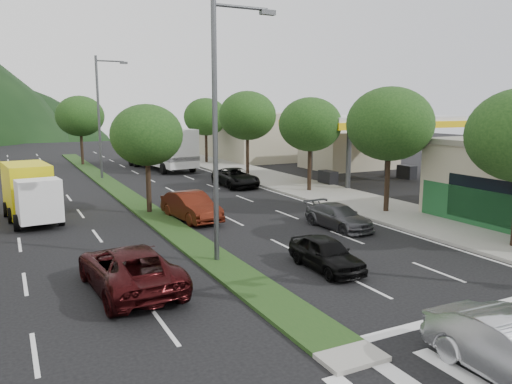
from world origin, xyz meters
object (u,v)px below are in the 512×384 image
tree_r_d (247,116)px  tree_med_near (147,135)px  tree_r_b (390,124)px  motorhome (161,147)px  tree_r_c (310,125)px  car_queue_b (338,217)px  suv_maroon (129,268)px  car_queue_c (191,206)px  streetlight_near (220,118)px  tree_med_far (80,116)px  streetlight_mid (101,111)px  car_queue_d (236,177)px  box_truck (30,194)px  car_queue_a (326,253)px  tree_r_e (206,117)px

tree_r_d → tree_med_near: size_ratio=1.19×
tree_r_b → motorhome: 26.35m
tree_r_c → car_queue_b: bearing=-115.0°
suv_maroon → car_queue_c: 10.26m
car_queue_b → streetlight_near: bearing=-165.5°
tree_r_b → car_queue_b: size_ratio=1.69×
suv_maroon → car_queue_c: car_queue_c is taller
tree_r_c → tree_med_far: tree_med_far is taller
tree_r_b → streetlight_mid: 24.09m
car_queue_d → tree_r_c: bearing=-50.5°
car_queue_b → box_truck: size_ratio=0.66×
tree_r_c → car_queue_d: bearing=128.7°
tree_r_b → suv_maroon: bearing=-160.9°
car_queue_c → tree_r_c: bearing=17.0°
tree_r_b → car_queue_b: bearing=-160.0°
car_queue_d → motorhome: size_ratio=0.47×
streetlight_mid → car_queue_d: (8.15, -8.45, -4.89)m
tree_r_c → car_queue_c: bearing=-156.1°
motorhome → car_queue_a: bearing=-103.2°
car_queue_a → suv_maroon: bearing=171.4°
streetlight_near → car_queue_d: size_ratio=2.01×
tree_r_d → tree_med_near: 16.99m
tree_r_b → car_queue_b: 6.53m
suv_maroon → tree_r_d: bearing=-127.4°
streetlight_near → motorhome: streetlight_near is taller
tree_r_d → tree_r_c: bearing=-90.0°
tree_med_far → motorhome: bearing=-45.3°
tree_r_d → streetlight_mid: size_ratio=0.72×
tree_r_e → streetlight_near: bearing=-110.2°
tree_r_b → motorhome: (-5.63, 25.57, -2.93)m
tree_med_far → box_truck: size_ratio=1.12×
car_queue_c → tree_med_far: bearing=86.2°
car_queue_b → motorhome: (-1.14, 27.21, 1.52)m
streetlight_near → streetlight_mid: (0.00, 25.00, 0.00)m
tree_med_near → car_queue_b: tree_med_near is taller
car_queue_c → car_queue_a: bearing=-87.0°
tree_r_d → car_queue_c: size_ratio=1.57×
streetlight_mid → box_truck: streetlight_mid is taller
tree_r_c → suv_maroon: tree_r_c is taller
box_truck → tree_med_near: bearing=161.2°
car_queue_b → tree_r_e: bearing=77.9°
tree_r_b → car_queue_c: size_ratio=1.52×
streetlight_mid → car_queue_d: bearing=-46.1°
suv_maroon → streetlight_near: bearing=-163.3°
tree_med_far → box_truck: 25.64m
tree_r_c → streetlight_mid: (-11.79, 13.00, 0.84)m
car_queue_c → motorhome: 22.76m
suv_maroon → car_queue_d: suv_maroon is taller
tree_r_c → car_queue_a: (-8.70, -14.63, -4.13)m
tree_r_b → streetlight_mid: (-11.79, 21.00, 0.55)m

